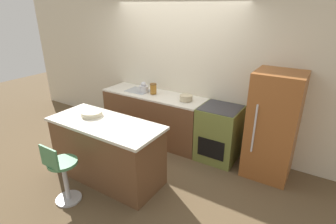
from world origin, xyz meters
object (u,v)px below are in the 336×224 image
object	(u,v)px
stool_chair	(62,173)
kettle	(144,88)
mixing_bowl	(186,98)
oven_range	(219,133)
refrigerator	(273,126)

from	to	relation	value
stool_chair	kettle	bearing A→B (deg)	96.57
stool_chair	mixing_bowl	bearing A→B (deg)	72.31
kettle	stool_chair	bearing A→B (deg)	-83.43
stool_chair	kettle	xyz separation A→B (m)	(-0.24, 2.08, 0.57)
oven_range	stool_chair	size ratio (longest dim) A/B	1.05
stool_chair	kettle	world-z (taller)	kettle
oven_range	refrigerator	world-z (taller)	refrigerator
refrigerator	kettle	size ratio (longest dim) A/B	8.26
oven_range	refrigerator	size ratio (longest dim) A/B	0.58
refrigerator	stool_chair	world-z (taller)	refrigerator
refrigerator	mixing_bowl	distance (m)	1.45
oven_range	mixing_bowl	world-z (taller)	mixing_bowl
kettle	mixing_bowl	bearing A→B (deg)	0.00
oven_range	refrigerator	distance (m)	0.88
oven_range	mixing_bowl	bearing A→B (deg)	-178.89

